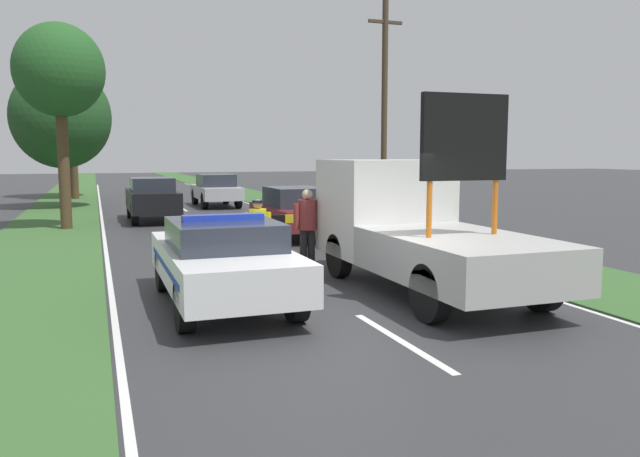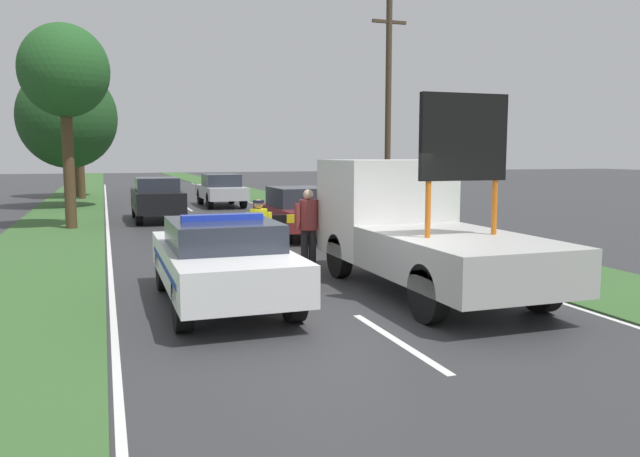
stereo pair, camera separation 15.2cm
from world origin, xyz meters
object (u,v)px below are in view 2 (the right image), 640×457
police_officer (259,230)px  queued_car_wagon_maroon (298,211)px  utility_pole (388,112)px  queued_car_sedan_black (157,198)px  police_car (222,259)px  pedestrian_civilian (308,222)px  road_barrier (268,224)px  roadside_tree_mid_left (73,107)px  work_truck (412,225)px  roadside_tree_near_left (64,73)px  queued_car_sedan_silver (221,189)px  roadside_tree_mid_right (67,118)px  roadside_tree_near_right (78,111)px  traffic_cone_near_police (269,265)px  traffic_cone_centre_front (214,254)px

police_officer → queued_car_wagon_maroon: (2.50, 5.41, -0.15)m
utility_pole → queued_car_sedan_black: bearing=145.2°
police_car → pedestrian_civilian: 3.52m
road_barrier → roadside_tree_mid_left: bearing=107.9°
work_truck → queued_car_wagon_maroon: 7.54m
roadside_tree_near_left → queued_car_wagon_maroon: bearing=-33.4°
pedestrian_civilian → queued_car_sedan_silver: size_ratio=0.37×
queued_car_sedan_black → roadside_tree_mid_left: size_ratio=0.60×
queued_car_sedan_black → roadside_tree_mid_right: size_ratio=0.69×
pedestrian_civilian → roadside_tree_near_right: (-5.33, 24.56, 3.87)m
traffic_cone_near_police → utility_pole: utility_pole is taller
police_officer → roadside_tree_near_left: (-4.09, 9.76, 4.21)m
police_car → queued_car_sedan_black: (0.07, 14.04, 0.09)m
road_barrier → roadside_tree_near_right: bearing=108.0°
roadside_tree_near_left → utility_pole: utility_pole is taller
queued_car_wagon_maroon → roadside_tree_near_left: (-6.60, 4.35, 4.36)m
police_officer → roadside_tree_near_left: roadside_tree_near_left is taller
queued_car_wagon_maroon → roadside_tree_near_left: 9.03m
police_officer → utility_pole: size_ratio=0.21×
traffic_cone_near_police → traffic_cone_centre_front: size_ratio=1.12×
roadside_tree_mid_left → traffic_cone_near_police: bearing=-80.4°
road_barrier → police_car: bearing=-108.8°
police_car → queued_car_wagon_maroon: police_car is taller
roadside_tree_near_left → roadside_tree_mid_right: (-0.41, 9.07, -0.96)m
queued_car_wagon_maroon → roadside_tree_mid_left: bearing=-71.6°
queued_car_sedan_black → roadside_tree_near_right: bearing=-77.0°
utility_pole → traffic_cone_near_police: bearing=-129.7°
pedestrian_civilian → traffic_cone_near_police: (-1.08, -0.76, -0.74)m
roadside_tree_near_left → roadside_tree_mid_left: roadside_tree_mid_left is taller
pedestrian_civilian → roadside_tree_mid_right: 19.75m
queued_car_sedan_silver → police_car: bearing=79.9°
traffic_cone_centre_front → queued_car_wagon_maroon: size_ratio=0.12×
traffic_cone_centre_front → roadside_tree_mid_left: roadside_tree_mid_left is taller
roadside_tree_mid_left → roadside_tree_mid_right: size_ratio=1.15×
traffic_cone_near_police → roadside_tree_mid_left: 27.88m
roadside_tree_mid_left → work_truck: bearing=-76.3°
queued_car_wagon_maroon → queued_car_sedan_black: queued_car_sedan_black is taller
queued_car_wagon_maroon → queued_car_sedan_black: (-3.65, 6.20, 0.08)m
road_barrier → police_officer: size_ratio=1.65×
roadside_tree_mid_right → traffic_cone_near_police: bearing=-76.8°
roadside_tree_near_right → roadside_tree_mid_right: (-0.31, -5.90, -0.72)m
roadside_tree_mid_right → road_barrier: bearing=-74.3°
traffic_cone_centre_front → roadside_tree_mid_right: size_ratio=0.08×
road_barrier → roadside_tree_near_left: bearing=124.7°
police_car → queued_car_sedan_silver: bearing=82.5°
work_truck → queued_car_sedan_silver: bearing=-90.6°
roadside_tree_mid_left → roadside_tree_mid_right: bearing=-89.9°
roadside_tree_near_left → work_truck: bearing=-61.2°
traffic_cone_near_police → utility_pole: size_ratio=0.08×
road_barrier → queued_car_sedan_silver: bearing=90.4°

